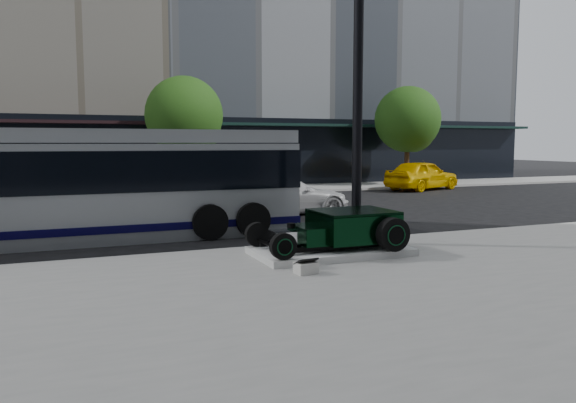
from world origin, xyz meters
name	(u,v)px	position (x,y,z in m)	size (l,w,h in m)	color
ground	(250,236)	(0.00, 0.00, 0.00)	(120.00, 120.00, 0.00)	black
sidewalk_near	(573,385)	(0.00, -10.50, 0.06)	(70.00, 17.00, 0.12)	gray
sidewalk_far	(162,193)	(0.00, 14.00, 0.06)	(70.00, 4.00, 0.12)	gray
street_trees	(187,118)	(1.15, 13.07, 3.77)	(29.80, 3.80, 5.70)	black
display_plinth	(331,251)	(0.65, -3.63, 0.20)	(3.40, 1.80, 0.15)	silver
hot_rod	(344,228)	(0.98, -3.63, 0.70)	(3.22, 2.00, 0.81)	black
info_plaque	(306,267)	(-0.61, -5.09, 0.24)	(0.43, 0.34, 0.31)	silver
lamppost	(358,92)	(1.88, -2.57, 3.78)	(0.44, 0.44, 7.92)	black
transit_bus	(70,185)	(-4.56, 1.15, 1.49)	(12.12, 2.88, 2.92)	#A2A7AB
white_sedan	(287,196)	(2.79, 4.12, 0.67)	(1.88, 4.63, 1.34)	silver
yellow_taxi	(422,175)	(13.59, 10.94, 0.81)	(1.92, 4.77, 1.62)	#E5B100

